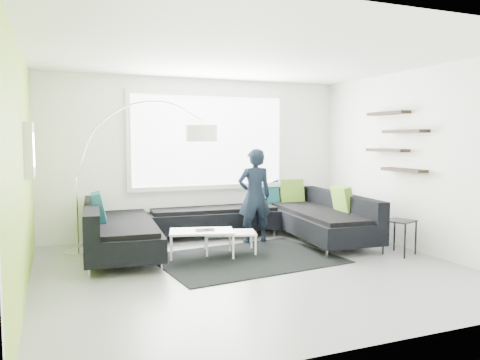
% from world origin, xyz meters
% --- Properties ---
extents(ground, '(5.50, 5.50, 0.00)m').
position_xyz_m(ground, '(0.00, 0.00, 0.00)').
color(ground, gray).
rests_on(ground, ground).
extents(room_shell, '(5.54, 5.04, 2.82)m').
position_xyz_m(room_shell, '(0.04, 0.21, 1.81)').
color(room_shell, white).
rests_on(room_shell, ground).
extents(sectional_sofa, '(4.52, 3.00, 0.93)m').
position_xyz_m(sectional_sofa, '(0.13, 1.44, 0.41)').
color(sectional_sofa, black).
rests_on(sectional_sofa, ground).
extents(rug, '(2.70, 2.09, 0.01)m').
position_xyz_m(rug, '(0.13, 0.53, 0.01)').
color(rug, black).
rests_on(rug, ground).
extents(coffee_table, '(1.34, 0.98, 0.39)m').
position_xyz_m(coffee_table, '(-0.20, 0.92, 0.20)').
color(coffee_table, silver).
rests_on(coffee_table, ground).
extents(arc_lamp, '(2.36, 1.51, 2.32)m').
position_xyz_m(arc_lamp, '(-2.12, 1.78, 1.16)').
color(arc_lamp, silver).
rests_on(arc_lamp, ground).
extents(side_table, '(0.50, 0.50, 0.52)m').
position_xyz_m(side_table, '(2.36, -0.08, 0.26)').
color(side_table, black).
rests_on(side_table, ground).
extents(person, '(0.64, 0.48, 1.57)m').
position_xyz_m(person, '(0.67, 1.48, 0.79)').
color(person, black).
rests_on(person, ground).
extents(laptop, '(0.33, 0.25, 0.02)m').
position_xyz_m(laptop, '(-0.40, 0.83, 0.40)').
color(laptop, black).
rests_on(laptop, coffee_table).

